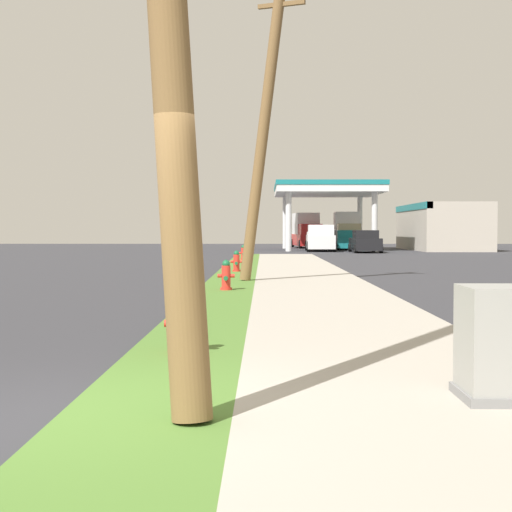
# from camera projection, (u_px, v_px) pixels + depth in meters

# --- Properties ---
(ground_plane) EXTENTS (160.00, 160.00, 0.00)m
(ground_plane) POSITION_uv_depth(u_px,v_px,m) (65.00, 423.00, 6.23)
(ground_plane) COLOR #333338
(grass_verge) EXTENTS (1.40, 80.00, 0.12)m
(grass_verge) POSITION_uv_depth(u_px,v_px,m) (149.00, 416.00, 6.22)
(grass_verge) COLOR #4C752D
(grass_verge) RESTS_ON ground
(sidewalk_slab) EXTENTS (3.20, 80.00, 0.12)m
(sidewalk_slab) POSITION_uv_depth(u_px,v_px,m) (428.00, 417.00, 6.20)
(sidewalk_slab) COLOR #A8A093
(sidewalk_slab) RESTS_ON ground
(fire_hydrant_nearest) EXTENTS (0.42, 0.38, 0.74)m
(fire_hydrant_nearest) POSITION_uv_depth(u_px,v_px,m) (182.00, 325.00, 9.09)
(fire_hydrant_nearest) COLOR red
(fire_hydrant_nearest) RESTS_ON grass_verge
(fire_hydrant_second) EXTENTS (0.42, 0.38, 0.74)m
(fire_hydrant_second) POSITION_uv_depth(u_px,v_px,m) (226.00, 277.00, 18.52)
(fire_hydrant_second) COLOR red
(fire_hydrant_second) RESTS_ON grass_verge
(fire_hydrant_third) EXTENTS (0.42, 0.37, 0.74)m
(fire_hydrant_third) POSITION_uv_depth(u_px,v_px,m) (236.00, 262.00, 26.75)
(fire_hydrant_third) COLOR red
(fire_hydrant_third) RESTS_ON grass_verge
(fire_hydrant_fourth) EXTENTS (0.42, 0.37, 0.74)m
(fire_hydrant_fourth) POSITION_uv_depth(u_px,v_px,m) (243.00, 253.00, 36.93)
(fire_hydrant_fourth) COLOR red
(fire_hydrant_fourth) RESTS_ON grass_verge
(fire_hydrant_fifth) EXTENTS (0.42, 0.38, 0.74)m
(fire_hydrant_fifth) POSITION_uv_depth(u_px,v_px,m) (248.00, 249.00, 45.46)
(fire_hydrant_fifth) COLOR red
(fire_hydrant_fifth) RESTS_ON grass_verge
(utility_pole_midground) EXTENTS (1.93, 0.90, 8.51)m
(utility_pole_midground) POSITION_uv_depth(u_px,v_px,m) (263.00, 131.00, 21.64)
(utility_pole_midground) COLOR brown
(utility_pole_midground) RESTS_ON grass_verge
(utility_cabinet) EXTENTS (0.61, 0.74, 0.99)m
(utility_cabinet) POSITION_uv_depth(u_px,v_px,m) (495.00, 347.00, 6.56)
(utility_cabinet) COLOR slate
(utility_cabinet) RESTS_ON sidewalk_slab
(gas_station_canopy) EXTENTS (15.84, 12.42, 5.28)m
(gas_station_canopy) POSITION_uv_depth(u_px,v_px,m) (412.00, 218.00, 60.02)
(gas_station_canopy) COLOR silver
(gas_station_canopy) RESTS_ON ground
(car_black_by_near_pump) EXTENTS (1.96, 4.51, 1.57)m
(car_black_by_near_pump) POSITION_uv_depth(u_px,v_px,m) (365.00, 242.00, 53.09)
(car_black_by_near_pump) COLOR black
(car_black_by_near_pump) RESTS_ON ground
(car_teal_by_far_pump) EXTENTS (2.00, 4.53, 1.57)m
(car_teal_by_far_pump) POSITION_uv_depth(u_px,v_px,m) (347.00, 241.00, 60.09)
(car_teal_by_far_pump) COLOR #197075
(car_teal_by_far_pump) RESTS_ON ground
(truck_white_at_forecourt) EXTENTS (2.27, 5.46, 1.97)m
(truck_white_at_forecourt) POSITION_uv_depth(u_px,v_px,m) (320.00, 239.00, 56.37)
(truck_white_at_forecourt) COLOR white
(truck_white_at_forecourt) RESTS_ON ground
(truck_tan_on_apron) EXTENTS (2.33, 6.47, 3.11)m
(truck_tan_on_apron) POSITION_uv_depth(u_px,v_px,m) (347.00, 231.00, 63.60)
(truck_tan_on_apron) COLOR tan
(truck_tan_on_apron) RESTS_ON ground
(truck_red_at_far_bay) EXTENTS (2.63, 6.55, 3.11)m
(truck_red_at_far_bay) POSITION_uv_depth(u_px,v_px,m) (307.00, 231.00, 67.26)
(truck_red_at_far_bay) COLOR red
(truck_red_at_far_bay) RESTS_ON ground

